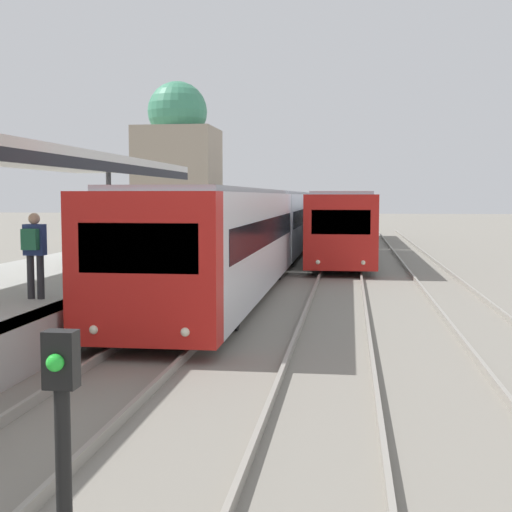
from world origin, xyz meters
TOP-DOWN VIEW (x-y plane):
  - person_on_platform at (-2.51, 14.60)m, footprint 0.40×0.40m
  - train_near at (0.00, 42.78)m, footprint 2.69×59.19m
  - train_far at (3.21, 40.02)m, footprint 2.61×27.56m
  - signal_post_near at (1.77, 5.73)m, footprint 0.20×0.21m
  - distant_domed_building at (-7.46, 46.47)m, footprint 4.92×4.92m

SIDE VIEW (x-z plane):
  - signal_post_near at x=1.77m, z-range 0.23..2.25m
  - train_far at x=3.21m, z-range 0.17..3.19m
  - train_near at x=0.00m, z-range 0.17..3.22m
  - person_on_platform at x=-2.51m, z-range 1.01..2.68m
  - distant_domed_building at x=-7.46m, z-range -0.37..9.75m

